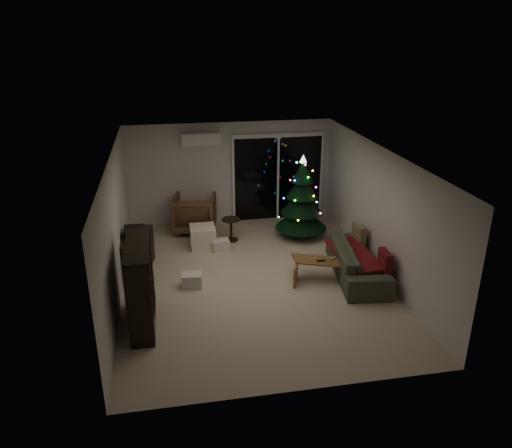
{
  "coord_description": "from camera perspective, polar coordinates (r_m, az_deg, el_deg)",
  "views": [
    {
      "loc": [
        -1.54,
        -8.52,
        4.63
      ],
      "look_at": [
        0.1,
        0.3,
        1.05
      ],
      "focal_mm": 35.0,
      "sensor_mm": 36.0,
      "label": 1
    }
  ],
  "objects": [
    {
      "name": "remote_b",
      "position": [
        9.77,
        8.75,
        -3.91
      ],
      "size": [
        0.16,
        0.1,
        0.02
      ],
      "primitive_type": "cube",
      "rotation": [
        0.0,
        0.0,
        0.35
      ],
      "color": "slate",
      "rests_on": "coffee_table"
    },
    {
      "name": "floor_lamp",
      "position": [
        12.57,
        -6.21,
        4.61
      ],
      "size": [
        0.3,
        0.3,
        1.9
      ],
      "primitive_type": "cylinder",
      "color": "black",
      "rests_on": "floor"
    },
    {
      "name": "cushion_b",
      "position": [
        9.49,
        14.49,
        -4.2
      ],
      "size": [
        0.16,
        0.43,
        0.42
      ],
      "primitive_type": "cube",
      "rotation": [
        0.0,
        0.0,
        -0.07
      ],
      "color": "maroon",
      "rests_on": "sofa"
    },
    {
      "name": "sofa",
      "position": [
        10.04,
        11.54,
        -4.1
      ],
      "size": [
        1.16,
        2.31,
        0.65
      ],
      "primitive_type": "imported",
      "rotation": [
        0.0,
        0.0,
        1.43
      ],
      "color": "#3A4030",
      "rests_on": "floor"
    },
    {
      "name": "stereo",
      "position": [
        10.09,
        -13.79,
        -0.9
      ],
      "size": [
        0.39,
        0.46,
        0.16
      ],
      "primitive_type": "cube",
      "color": "black",
      "rests_on": "media_cabinet"
    },
    {
      "name": "cushion_a",
      "position": [
        10.57,
        11.64,
        -1.2
      ],
      "size": [
        0.16,
        0.43,
        0.42
      ],
      "primitive_type": "cube",
      "rotation": [
        0.0,
        0.0,
        0.09
      ],
      "color": "#8B755C",
      "rests_on": "sofa"
    },
    {
      "name": "christmas_tree",
      "position": [
        11.49,
        5.28,
        3.12
      ],
      "size": [
        1.45,
        1.45,
        1.95
      ],
      "primitive_type": "cone",
      "rotation": [
        0.0,
        0.0,
        -0.22
      ],
      "color": "black",
      "rests_on": "floor"
    },
    {
      "name": "media_cabinet",
      "position": [
        10.27,
        -13.56,
        -3.3
      ],
      "size": [
        0.7,
        1.29,
        0.77
      ],
      "primitive_type": "cube",
      "rotation": [
        0.0,
        0.0,
        -0.21
      ],
      "color": "black",
      "rests_on": "floor"
    },
    {
      "name": "remote_a",
      "position": [
        9.66,
        7.44,
        -4.17
      ],
      "size": [
        0.17,
        0.05,
        0.02
      ],
      "primitive_type": "cube",
      "color": "black",
      "rests_on": "coffee_table"
    },
    {
      "name": "bookshelf",
      "position": [
        8.35,
        -14.26,
        -6.92
      ],
      "size": [
        0.78,
        1.47,
        1.43
      ],
      "primitive_type": null,
      "rotation": [
        0.0,
        0.0,
        -0.31
      ],
      "color": "black",
      "rests_on": "floor"
    },
    {
      "name": "armchair",
      "position": [
        12.0,
        -7.0,
        1.21
      ],
      "size": [
        1.13,
        1.15,
        0.89
      ],
      "primitive_type": "imported",
      "rotation": [
        0.0,
        0.0,
        2.94
      ],
      "color": "brown",
      "rests_on": "floor"
    },
    {
      "name": "cardboard_box_b",
      "position": [
        11.02,
        -4.03,
        -2.42
      ],
      "size": [
        0.38,
        0.3,
        0.25
      ],
      "primitive_type": "cube",
      "rotation": [
        0.0,
        0.0,
        0.08
      ],
      "color": "silver",
      "rests_on": "floor"
    },
    {
      "name": "cardboard_box_a",
      "position": [
        9.59,
        -7.33,
        -6.39
      ],
      "size": [
        0.4,
        0.33,
        0.27
      ],
      "primitive_type": "cube",
      "rotation": [
        0.0,
        0.0,
        -0.12
      ],
      "color": "silver",
      "rests_on": "floor"
    },
    {
      "name": "coffee_table",
      "position": [
        9.8,
        8.22,
        -5.27
      ],
      "size": [
        1.42,
        0.92,
        0.43
      ],
      "primitive_type": null,
      "rotation": [
        0.0,
        0.0,
        -0.37
      ],
      "color": "olive",
      "rests_on": "floor"
    },
    {
      "name": "ottoman",
      "position": [
        11.17,
        -6.09,
        -1.48
      ],
      "size": [
        0.55,
        0.55,
        0.49
      ],
      "primitive_type": "cube",
      "rotation": [
        0.0,
        0.0,
        -0.0
      ],
      "color": "#F9EBCF",
      "rests_on": "floor"
    },
    {
      "name": "room",
      "position": [
        10.82,
        0.7,
        2.26
      ],
      "size": [
        6.5,
        7.51,
        2.6
      ],
      "color": "beige",
      "rests_on": "ground"
    },
    {
      "name": "side_table",
      "position": [
        11.46,
        -2.86,
        -0.64
      ],
      "size": [
        0.43,
        0.43,
        0.53
      ],
      "primitive_type": "cylinder",
      "rotation": [
        0.0,
        0.0,
        0.01
      ],
      "color": "black",
      "rests_on": "floor"
    },
    {
      "name": "sofa_throw",
      "position": [
        9.95,
        11.07,
        -3.41
      ],
      "size": [
        0.69,
        1.59,
        0.05
      ],
      "primitive_type": "cube",
      "color": "maroon",
      "rests_on": "sofa"
    }
  ]
}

